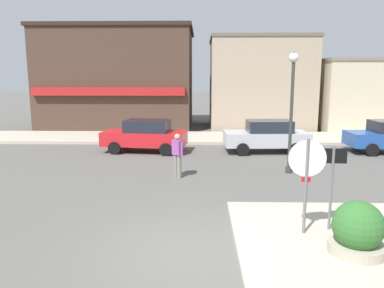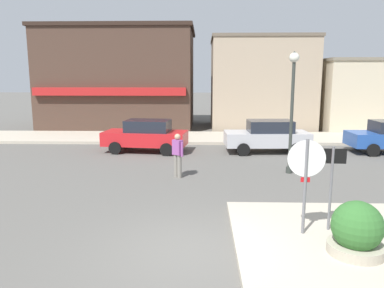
{
  "view_description": "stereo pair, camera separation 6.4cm",
  "coord_description": "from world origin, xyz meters",
  "px_view_note": "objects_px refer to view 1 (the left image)",
  "views": [
    {
      "loc": [
        0.16,
        -7.28,
        3.62
      ],
      "look_at": [
        -0.13,
        4.5,
        1.5
      ],
      "focal_mm": 35.0,
      "sensor_mm": 36.0,
      "label": 1
    },
    {
      "loc": [
        0.22,
        -7.28,
        3.62
      ],
      "look_at": [
        -0.13,
        4.5,
        1.5
      ],
      "focal_mm": 35.0,
      "sensor_mm": 36.0,
      "label": 2
    }
  ],
  "objects_px": {
    "parked_car_nearest": "(145,135)",
    "one_way_sign": "(332,180)",
    "planter": "(357,233)",
    "lamp_post": "(292,95)",
    "parked_car_second": "(267,136)",
    "pedestrian_crossing_near": "(177,154)",
    "stop_sign": "(306,174)"
  },
  "relations": [
    {
      "from": "one_way_sign",
      "to": "parked_car_nearest",
      "type": "height_order",
      "value": "one_way_sign"
    },
    {
      "from": "lamp_post",
      "to": "one_way_sign",
      "type": "bearing_deg",
      "value": -93.89
    },
    {
      "from": "parked_car_nearest",
      "to": "pedestrian_crossing_near",
      "type": "xyz_separation_m",
      "value": [
        1.87,
        -4.73,
        0.06
      ]
    },
    {
      "from": "stop_sign",
      "to": "parked_car_second",
      "type": "distance_m",
      "value": 9.99
    },
    {
      "from": "lamp_post",
      "to": "parked_car_second",
      "type": "bearing_deg",
      "value": 92.6
    },
    {
      "from": "stop_sign",
      "to": "lamp_post",
      "type": "xyz_separation_m",
      "value": [
        1.03,
        5.95,
        1.44
      ]
    },
    {
      "from": "planter",
      "to": "stop_sign",
      "type": "bearing_deg",
      "value": 129.66
    },
    {
      "from": "parked_car_nearest",
      "to": "stop_sign",
      "type": "bearing_deg",
      "value": -63.05
    },
    {
      "from": "parked_car_second",
      "to": "lamp_post",
      "type": "bearing_deg",
      "value": -87.4
    },
    {
      "from": "stop_sign",
      "to": "pedestrian_crossing_near",
      "type": "height_order",
      "value": "stop_sign"
    },
    {
      "from": "lamp_post",
      "to": "parked_car_second",
      "type": "relative_size",
      "value": 1.11
    },
    {
      "from": "planter",
      "to": "lamp_post",
      "type": "height_order",
      "value": "lamp_post"
    },
    {
      "from": "stop_sign",
      "to": "pedestrian_crossing_near",
      "type": "relative_size",
      "value": 1.43
    },
    {
      "from": "one_way_sign",
      "to": "lamp_post",
      "type": "distance_m",
      "value": 5.97
    },
    {
      "from": "stop_sign",
      "to": "one_way_sign",
      "type": "relative_size",
      "value": 1.1
    },
    {
      "from": "stop_sign",
      "to": "planter",
      "type": "relative_size",
      "value": 1.88
    },
    {
      "from": "stop_sign",
      "to": "lamp_post",
      "type": "bearing_deg",
      "value": 80.17
    },
    {
      "from": "parked_car_nearest",
      "to": "pedestrian_crossing_near",
      "type": "bearing_deg",
      "value": -68.43
    },
    {
      "from": "stop_sign",
      "to": "lamp_post",
      "type": "relative_size",
      "value": 0.51
    },
    {
      "from": "planter",
      "to": "parked_car_second",
      "type": "height_order",
      "value": "parked_car_second"
    },
    {
      "from": "lamp_post",
      "to": "parked_car_nearest",
      "type": "bearing_deg",
      "value": 146.87
    },
    {
      "from": "pedestrian_crossing_near",
      "to": "planter",
      "type": "bearing_deg",
      "value": -57.16
    },
    {
      "from": "parked_car_nearest",
      "to": "one_way_sign",
      "type": "bearing_deg",
      "value": -59.61
    },
    {
      "from": "stop_sign",
      "to": "pedestrian_crossing_near",
      "type": "bearing_deg",
      "value": 121.45
    },
    {
      "from": "planter",
      "to": "parked_car_nearest",
      "type": "bearing_deg",
      "value": 118.22
    },
    {
      "from": "parked_car_second",
      "to": "pedestrian_crossing_near",
      "type": "relative_size",
      "value": 2.53
    },
    {
      "from": "stop_sign",
      "to": "parked_car_nearest",
      "type": "relative_size",
      "value": 0.55
    },
    {
      "from": "one_way_sign",
      "to": "parked_car_nearest",
      "type": "xyz_separation_m",
      "value": [
        -5.69,
        9.7,
        -0.52
      ]
    },
    {
      "from": "lamp_post",
      "to": "pedestrian_crossing_near",
      "type": "relative_size",
      "value": 2.82
    },
    {
      "from": "stop_sign",
      "to": "parked_car_nearest",
      "type": "xyz_separation_m",
      "value": [
        -5.04,
        9.92,
        -0.71
      ]
    },
    {
      "from": "planter",
      "to": "lamp_post",
      "type": "distance_m",
      "value": 7.32
    },
    {
      "from": "parked_car_nearest",
      "to": "pedestrian_crossing_near",
      "type": "distance_m",
      "value": 5.08
    }
  ]
}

